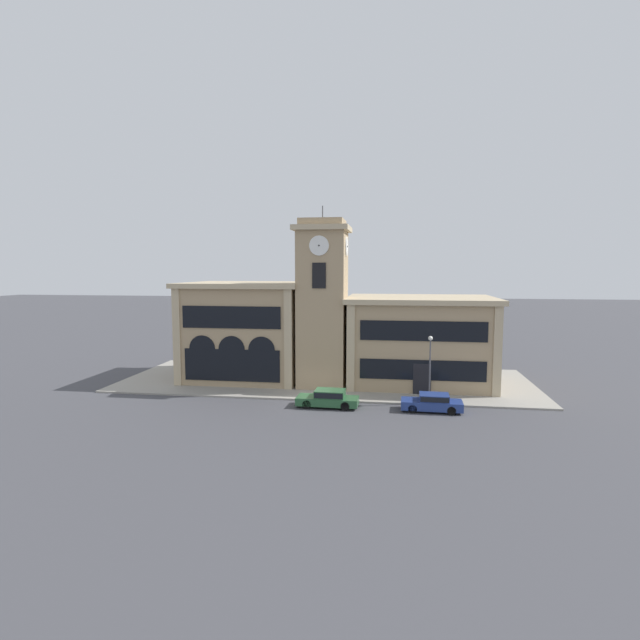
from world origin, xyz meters
The scene contains 8 objects.
ground_plane centered at (0.00, 0.00, 0.00)m, with size 300.00×300.00×0.00m, color #424247.
sidewalk_kerb centered at (0.00, 7.49, 0.07)m, with size 38.65×14.99×0.15m.
clock_tower centered at (0.00, 5.28, 7.63)m, with size 4.92×4.92×16.37m.
town_hall_left_wing centered at (-7.93, 8.05, 4.76)m, with size 11.74×10.52×9.47m.
town_hall_right_wing centered at (8.87, 8.05, 4.12)m, with size 13.61×10.52×8.18m.
parked_car_near centered at (1.44, -1.47, 0.72)m, with size 4.86×1.98×1.37m.
parked_car_mid centered at (9.41, -1.47, 0.70)m, with size 4.62×1.92×1.34m.
street_lamp centered at (9.32, 0.65, 3.69)m, with size 0.36×0.36×5.34m.
Camera 1 is at (6.39, -39.36, 10.78)m, focal length 28.00 mm.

